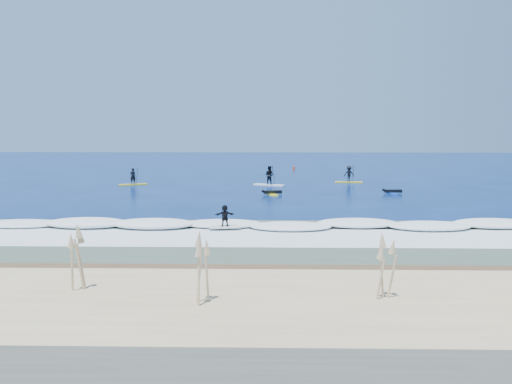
{
  "coord_description": "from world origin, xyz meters",
  "views": [
    {
      "loc": [
        -0.25,
        -42.84,
        6.01
      ],
      "look_at": [
        -1.29,
        2.59,
        0.6
      ],
      "focal_mm": 40.0,
      "sensor_mm": 36.0,
      "label": 1
    }
  ],
  "objects_px": {
    "wave_surfer": "(225,217)",
    "marker_buoy": "(294,168)",
    "sup_paddler_left": "(133,179)",
    "sup_paddler_right": "(349,175)",
    "prone_paddler_far": "(392,192)",
    "prone_paddler_near": "(272,193)",
    "sup_paddler_center": "(269,177)"
  },
  "relations": [
    {
      "from": "prone_paddler_near",
      "to": "marker_buoy",
      "type": "xyz_separation_m",
      "value": [
        3.01,
        26.18,
        0.12
      ]
    },
    {
      "from": "prone_paddler_far",
      "to": "wave_surfer",
      "type": "height_order",
      "value": "wave_surfer"
    },
    {
      "from": "prone_paddler_near",
      "to": "marker_buoy",
      "type": "height_order",
      "value": "marker_buoy"
    },
    {
      "from": "prone_paddler_near",
      "to": "wave_surfer",
      "type": "height_order",
      "value": "wave_surfer"
    },
    {
      "from": "sup_paddler_right",
      "to": "marker_buoy",
      "type": "xyz_separation_m",
      "value": [
        -5.05,
        15.69,
        -0.49
      ]
    },
    {
      "from": "sup_paddler_left",
      "to": "prone_paddler_far",
      "type": "distance_m",
      "value": 25.2
    },
    {
      "from": "sup_paddler_left",
      "to": "wave_surfer",
      "type": "xyz_separation_m",
      "value": [
        11.07,
        -24.32,
        0.15
      ]
    },
    {
      "from": "prone_paddler_far",
      "to": "sup_paddler_right",
      "type": "bearing_deg",
      "value": 12.74
    },
    {
      "from": "sup_paddler_left",
      "to": "wave_surfer",
      "type": "height_order",
      "value": "sup_paddler_left"
    },
    {
      "from": "wave_surfer",
      "to": "marker_buoy",
      "type": "relative_size",
      "value": 2.89
    },
    {
      "from": "prone_paddler_near",
      "to": "prone_paddler_far",
      "type": "distance_m",
      "value": 10.56
    },
    {
      "from": "prone_paddler_near",
      "to": "sup_paddler_right",
      "type": "bearing_deg",
      "value": -52.47
    },
    {
      "from": "sup_paddler_right",
      "to": "marker_buoy",
      "type": "relative_size",
      "value": 4.44
    },
    {
      "from": "sup_paddler_left",
      "to": "marker_buoy",
      "type": "height_order",
      "value": "sup_paddler_left"
    },
    {
      "from": "sup_paddler_left",
      "to": "prone_paddler_near",
      "type": "distance_m",
      "value": 15.78
    },
    {
      "from": "prone_paddler_far",
      "to": "sup_paddler_left",
      "type": "bearing_deg",
      "value": 73.05
    },
    {
      "from": "sup_paddler_right",
      "to": "wave_surfer",
      "type": "height_order",
      "value": "sup_paddler_right"
    },
    {
      "from": "marker_buoy",
      "to": "sup_paddler_left",
      "type": "bearing_deg",
      "value": -132.18
    },
    {
      "from": "wave_surfer",
      "to": "prone_paddler_near",
      "type": "bearing_deg",
      "value": 71.47
    },
    {
      "from": "sup_paddler_center",
      "to": "wave_surfer",
      "type": "distance_m",
      "value": 24.3
    },
    {
      "from": "sup_paddler_left",
      "to": "sup_paddler_center",
      "type": "xyz_separation_m",
      "value": [
        13.59,
        -0.14,
        0.23
      ]
    },
    {
      "from": "sup_paddler_left",
      "to": "prone_paddler_near",
      "type": "xyz_separation_m",
      "value": [
        13.81,
        -7.62,
        -0.44
      ]
    },
    {
      "from": "sup_paddler_left",
      "to": "sup_paddler_right",
      "type": "relative_size",
      "value": 0.96
    },
    {
      "from": "sup_paddler_center",
      "to": "sup_paddler_right",
      "type": "height_order",
      "value": "sup_paddler_center"
    },
    {
      "from": "sup_paddler_center",
      "to": "prone_paddler_far",
      "type": "relative_size",
      "value": 1.47
    },
    {
      "from": "sup_paddler_right",
      "to": "prone_paddler_near",
      "type": "distance_m",
      "value": 13.24
    },
    {
      "from": "sup_paddler_center",
      "to": "marker_buoy",
      "type": "bearing_deg",
      "value": 105.99
    },
    {
      "from": "sup_paddler_left",
      "to": "wave_surfer",
      "type": "bearing_deg",
      "value": -91.19
    },
    {
      "from": "sup_paddler_right",
      "to": "wave_surfer",
      "type": "distance_m",
      "value": 29.25
    },
    {
      "from": "wave_surfer",
      "to": "prone_paddler_far",
      "type": "bearing_deg",
      "value": 44.0
    },
    {
      "from": "sup_paddler_center",
      "to": "sup_paddler_left",
      "type": "bearing_deg",
      "value": -154.82
    },
    {
      "from": "sup_paddler_left",
      "to": "prone_paddler_far",
      "type": "bearing_deg",
      "value": -40.84
    }
  ]
}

